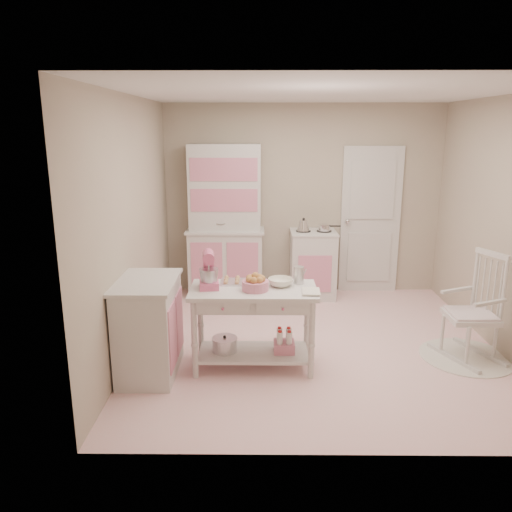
# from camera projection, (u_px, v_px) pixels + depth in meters

# --- Properties ---
(room_shell) EXTENTS (3.84, 3.84, 2.62)m
(room_shell) POSITION_uv_depth(u_px,v_px,m) (319.00, 192.00, 5.00)
(room_shell) COLOR pink
(room_shell) RESTS_ON ground
(door) EXTENTS (0.82, 0.05, 2.04)m
(door) POSITION_uv_depth(u_px,v_px,m) (370.00, 220.00, 6.96)
(door) COLOR silver
(door) RESTS_ON ground
(hutch) EXTENTS (1.06, 0.50, 2.08)m
(hutch) POSITION_uv_depth(u_px,v_px,m) (225.00, 222.00, 6.77)
(hutch) COLOR silver
(hutch) RESTS_ON ground
(stove) EXTENTS (0.62, 0.57, 0.92)m
(stove) POSITION_uv_depth(u_px,v_px,m) (313.00, 264.00, 6.85)
(stove) COLOR silver
(stove) RESTS_ON ground
(base_cabinet) EXTENTS (0.54, 0.84, 0.92)m
(base_cabinet) POSITION_uv_depth(u_px,v_px,m) (149.00, 327.00, 4.67)
(base_cabinet) COLOR silver
(base_cabinet) RESTS_ON ground
(lace_rug) EXTENTS (0.92, 0.92, 0.01)m
(lace_rug) POSITION_uv_depth(u_px,v_px,m) (466.00, 357.00, 5.09)
(lace_rug) COLOR white
(lace_rug) RESTS_ON ground
(rocking_chair) EXTENTS (0.73, 0.85, 1.10)m
(rocking_chair) POSITION_uv_depth(u_px,v_px,m) (472.00, 307.00, 4.96)
(rocking_chair) COLOR silver
(rocking_chair) RESTS_ON ground
(work_table) EXTENTS (1.20, 0.60, 0.80)m
(work_table) POSITION_uv_depth(u_px,v_px,m) (253.00, 328.00, 4.81)
(work_table) COLOR silver
(work_table) RESTS_ON ground
(stand_mixer) EXTENTS (0.23, 0.30, 0.34)m
(stand_mixer) POSITION_uv_depth(u_px,v_px,m) (209.00, 270.00, 4.70)
(stand_mixer) COLOR #DC5C8B
(stand_mixer) RESTS_ON work_table
(cookie_tray) EXTENTS (0.34, 0.24, 0.02)m
(cookie_tray) POSITION_uv_depth(u_px,v_px,m) (238.00, 282.00, 4.89)
(cookie_tray) COLOR silver
(cookie_tray) RESTS_ON work_table
(bread_basket) EXTENTS (0.25, 0.25, 0.09)m
(bread_basket) POSITION_uv_depth(u_px,v_px,m) (255.00, 286.00, 4.65)
(bread_basket) COLOR pink
(bread_basket) RESTS_ON work_table
(mixing_bowl) EXTENTS (0.24, 0.24, 0.07)m
(mixing_bowl) POSITION_uv_depth(u_px,v_px,m) (280.00, 282.00, 4.78)
(mixing_bowl) COLOR white
(mixing_bowl) RESTS_ON work_table
(metal_pitcher) EXTENTS (0.10, 0.10, 0.17)m
(metal_pitcher) POSITION_uv_depth(u_px,v_px,m) (299.00, 275.00, 4.84)
(metal_pitcher) COLOR silver
(metal_pitcher) RESTS_ON work_table
(recipe_book) EXTENTS (0.18, 0.23, 0.02)m
(recipe_book) POSITION_uv_depth(u_px,v_px,m) (302.00, 292.00, 4.59)
(recipe_book) COLOR white
(recipe_book) RESTS_ON work_table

